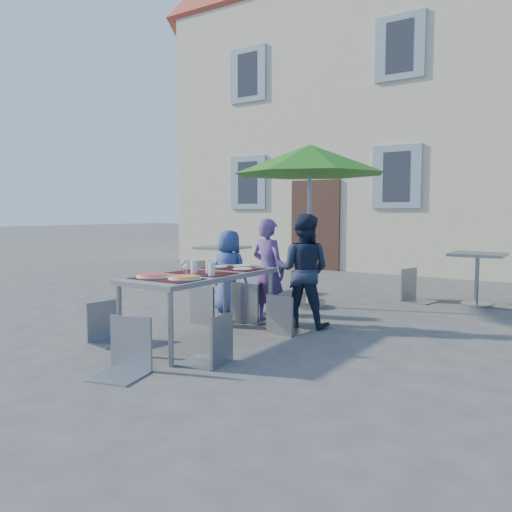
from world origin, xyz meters
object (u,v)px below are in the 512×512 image
Objects in this scene: dining_table at (202,278)px; patio_umbrella at (310,161)px; cafe_table_0 at (222,259)px; child_1 at (268,271)px; chair_1 at (249,278)px; chair_0 at (208,280)px; chair_3 at (106,298)px; bg_chair_l_0 at (206,258)px; bg_chair_l_1 at (415,265)px; chair_4 at (213,309)px; pizza_near_left at (153,276)px; child_2 at (303,271)px; chair_2 at (285,291)px; bg_chair_r_0 at (259,263)px; child_0 at (229,271)px; pizza_near_right at (185,277)px; cafe_table_1 at (477,268)px; chair_5 at (124,313)px.

patio_umbrella reaches higher than dining_table.
patio_umbrella is 2.97× the size of cafe_table_0.
chair_1 is at bearing 39.70° from child_1.
chair_0 is at bearing 125.07° from dining_table.
bg_chair_l_0 is (-1.67, 3.76, 0.06)m from chair_3.
dining_table is at bearing -107.96° from bg_chair_l_1.
bg_chair_l_1 is (3.74, 0.65, 0.03)m from bg_chair_l_0.
chair_4 is 1.11× the size of cafe_table_0.
pizza_near_left is 0.25× the size of child_2.
chair_1 is 1.05× the size of bg_chair_l_0.
child_1 is 1.54× the size of chair_2.
bg_chair_l_1 is at bearing 64.79° from chair_3.
chair_4 is 4.27m from bg_chair_r_0.
child_0 reaches higher than chair_3.
chair_1 is at bearing 95.57° from dining_table.
pizza_near_right is 0.40× the size of chair_3.
child_0 is at bearing -43.56° from bg_chair_l_0.
chair_4 reaches higher than dining_table.
chair_4 is 0.37× the size of patio_umbrella.
cafe_table_1 is (2.09, 1.44, -1.58)m from patio_umbrella.
chair_1 reaches higher than chair_5.
child_1 reaches higher than chair_4.
child_2 is 1.66× the size of chair_3.
chair_5 is at bearing 66.61° from child_2.
pizza_near_right is at bearing 63.34° from child_2.
chair_0 reaches higher than chair_4.
chair_2 reaches higher than pizza_near_right.
bg_chair_r_0 is at bearing 120.11° from chair_1.
child_1 is (-0.07, 1.67, -0.10)m from pizza_near_right.
chair_3 is at bearing -172.57° from pizza_near_right.
chair_2 is at bearing -22.24° from chair_1.
pizza_near_left is 0.85m from chair_4.
child_0 reaches higher than pizza_near_right.
chair_0 is (-0.61, -0.47, -0.12)m from child_1.
chair_5 is at bearing 99.41° from child_1.
chair_1 reaches higher than dining_table.
bg_chair_r_0 is at bearing 108.60° from chair_0.
child_2 reaches higher than chair_5.
dining_table is 1.89× the size of bg_chair_l_1.
child_2 is 1.73× the size of cafe_table_1.
chair_5 is at bearing -88.49° from patio_umbrella.
dining_table is at bearing -91.08° from patio_umbrella.
child_2 is 1.48× the size of chair_0.
bg_chair_l_0 is (-1.82, 1.73, -0.03)m from child_0.
cafe_table_0 is at bearing -166.26° from cafe_table_1.
bg_chair_r_0 is (-1.15, 3.74, -0.26)m from pizza_near_left.
pizza_near_right is 0.29× the size of child_0.
patio_umbrella is (-0.54, 1.19, 1.46)m from child_2.
chair_0 reaches higher than chair_3.
chair_5 is (0.98, -0.63, 0.06)m from chair_3.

